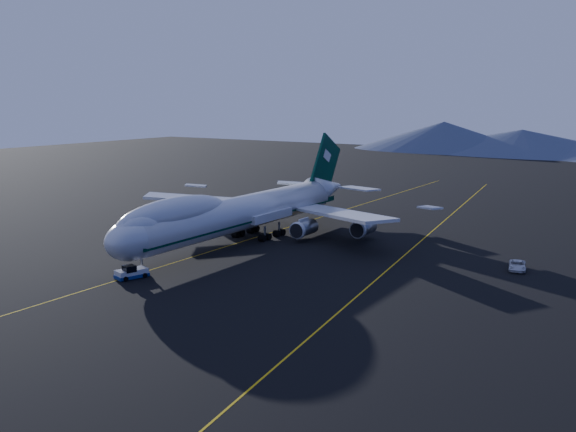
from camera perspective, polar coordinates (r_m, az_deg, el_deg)
The scene contains 6 objects.
ground at distance 123.39m, azimuth -4.08°, elevation -2.28°, with size 500.00×500.00×0.00m, color black.
taxiway_line_main at distance 123.39m, azimuth -4.08°, elevation -2.27°, with size 0.25×220.00×0.01m, color #DEB40D.
taxiway_line_side at distance 117.60m, azimuth 10.75°, elevation -3.07°, with size 0.25×200.00×0.01m, color #DEB40D.
boeing_747 at distance 122.28m, azimuth -4.10°, elevation 0.38°, with size 59.62×72.43×19.37m.
pushback_tug at distance 101.23m, azimuth -13.73°, elevation -5.00°, with size 3.85×5.37×2.12m.
service_van at distance 109.02m, azimuth 19.71°, elevation -4.16°, with size 2.53×5.49×1.53m, color silver.
Camera 1 is at (72.06, -96.45, 27.04)m, focal length 40.00 mm.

